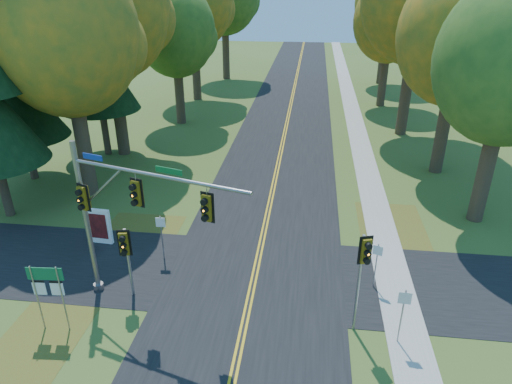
# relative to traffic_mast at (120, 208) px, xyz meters

# --- Properties ---
(ground) EXTENTS (160.00, 160.00, 0.00)m
(ground) POSITION_rel_traffic_mast_xyz_m (4.83, 0.40, -4.37)
(ground) COLOR #435B20
(ground) RESTS_ON ground
(road_main) EXTENTS (8.00, 160.00, 0.02)m
(road_main) POSITION_rel_traffic_mast_xyz_m (4.83, 0.40, -4.36)
(road_main) COLOR black
(road_main) RESTS_ON ground
(road_cross) EXTENTS (60.00, 6.00, 0.02)m
(road_cross) POSITION_rel_traffic_mast_xyz_m (4.83, 2.40, -4.36)
(road_cross) COLOR black
(road_cross) RESTS_ON ground
(centerline_left) EXTENTS (0.10, 160.00, 0.01)m
(centerline_left) POSITION_rel_traffic_mast_xyz_m (4.73, 0.40, -4.34)
(centerline_left) COLOR gold
(centerline_left) RESTS_ON road_main
(centerline_right) EXTENTS (0.10, 160.00, 0.01)m
(centerline_right) POSITION_rel_traffic_mast_xyz_m (4.93, 0.40, -4.34)
(centerline_right) COLOR gold
(centerline_right) RESTS_ON road_main
(sidewalk_east) EXTENTS (1.60, 160.00, 0.06)m
(sidewalk_east) POSITION_rel_traffic_mast_xyz_m (11.03, 0.40, -4.34)
(sidewalk_east) COLOR #9E998E
(sidewalk_east) RESTS_ON ground
(leaf_patch_w_near) EXTENTS (4.00, 6.00, 0.00)m
(leaf_patch_w_near) POSITION_rel_traffic_mast_xyz_m (-1.67, 4.40, -4.36)
(leaf_patch_w_near) COLOR brown
(leaf_patch_w_near) RESTS_ON ground
(leaf_patch_e) EXTENTS (3.50, 8.00, 0.00)m
(leaf_patch_e) POSITION_rel_traffic_mast_xyz_m (11.63, 6.40, -4.36)
(leaf_patch_e) COLOR brown
(leaf_patch_e) RESTS_ON ground
(leaf_patch_w_far) EXTENTS (3.00, 5.00, 0.00)m
(leaf_patch_w_far) POSITION_rel_traffic_mast_xyz_m (-2.67, -2.60, -4.36)
(leaf_patch_w_far) COLOR brown
(leaf_patch_w_far) RESTS_ON ground
(tree_w_a) EXTENTS (8.00, 8.00, 14.15)m
(tree_w_a) POSITION_rel_traffic_mast_xyz_m (-6.30, 9.78, 5.12)
(tree_w_a) COLOR #38281C
(tree_w_a) RESTS_ON ground
(tree_e_a) EXTENTS (7.20, 7.20, 12.73)m
(tree_e_a) POSITION_rel_traffic_mast_xyz_m (16.39, 9.18, 4.17)
(tree_e_a) COLOR #38281C
(tree_e_a) RESTS_ON ground
(tree_w_b) EXTENTS (8.60, 8.60, 15.38)m
(tree_w_b) POSITION_rel_traffic_mast_xyz_m (-6.89, 16.69, 6.00)
(tree_w_b) COLOR #38281C
(tree_w_b) RESTS_ON ground
(tree_e_b) EXTENTS (7.60, 7.60, 13.33)m
(tree_e_b) POSITION_rel_traffic_mast_xyz_m (15.80, 15.98, 4.53)
(tree_e_b) COLOR #38281C
(tree_e_b) RESTS_ON ground
(tree_w_c) EXTENTS (6.80, 6.80, 11.91)m
(tree_w_c) POSITION_rel_traffic_mast_xyz_m (-4.71, 24.87, 3.58)
(tree_w_c) COLOR #38281C
(tree_w_c) RESTS_ON ground
(tree_w_d) EXTENTS (8.20, 8.20, 14.56)m
(tree_w_d) POSITION_rel_traffic_mast_xyz_m (-5.30, 33.59, 5.41)
(tree_w_d) COLOR #38281C
(tree_w_d) RESTS_ON ground
(tree_e_d) EXTENTS (7.00, 7.00, 12.32)m
(tree_e_d) POSITION_rel_traffic_mast_xyz_m (14.09, 33.27, 3.87)
(tree_e_d) COLOR #38281C
(tree_e_d) RESTS_ON ground
(tree_e_e) EXTENTS (7.80, 7.80, 13.74)m
(tree_e_e) POSITION_rel_traffic_mast_xyz_m (15.30, 43.98, 4.83)
(tree_e_e) COLOR #38281C
(tree_e_e) RESTS_ON ground
(pine_b) EXTENTS (5.60, 5.60, 17.31)m
(pine_b) POSITION_rel_traffic_mast_xyz_m (-11.17, 11.40, 3.80)
(pine_b) COLOR #38281C
(pine_b) RESTS_ON ground
(pine_c) EXTENTS (5.60, 5.60, 20.56)m
(pine_c) POSITION_rel_traffic_mast_xyz_m (-8.17, 16.40, 5.33)
(pine_c) COLOR #38281C
(pine_c) RESTS_ON ground
(traffic_mast) EXTENTS (7.22, 2.30, 6.79)m
(traffic_mast) POSITION_rel_traffic_mast_xyz_m (0.00, 0.00, 0.00)
(traffic_mast) COLOR gray
(traffic_mast) RESTS_ON ground
(east_signal_pole) EXTENTS (0.48, 0.57, 4.28)m
(east_signal_pole) POSITION_rel_traffic_mast_xyz_m (9.08, -0.74, -1.12)
(east_signal_pole) COLOR gray
(east_signal_pole) RESTS_ON ground
(ped_signal_pole) EXTENTS (0.52, 0.61, 3.31)m
(ped_signal_pole) POSITION_rel_traffic_mast_xyz_m (-0.11, 0.20, -1.90)
(ped_signal_pole) COLOR #989CA0
(ped_signal_pole) RESTS_ON ground
(route_sign_cluster) EXTENTS (1.35, 0.16, 2.89)m
(route_sign_cluster) POSITION_rel_traffic_mast_xyz_m (-2.30, -1.96, -2.33)
(route_sign_cluster) COLOR gray
(route_sign_cluster) RESTS_ON ground
(info_kiosk) EXTENTS (1.38, 0.30, 1.90)m
(info_kiosk) POSITION_rel_traffic_mast_xyz_m (-3.32, 4.21, -3.42)
(info_kiosk) COLOR white
(info_kiosk) RESTS_ON ground
(reg_sign_e_north) EXTENTS (0.40, 0.18, 2.18)m
(reg_sign_e_north) POSITION_rel_traffic_mast_xyz_m (10.07, 2.20, -2.87)
(reg_sign_e_north) COLOR gray
(reg_sign_e_north) RESTS_ON ground
(reg_sign_e_south) EXTENTS (0.46, 0.08, 2.39)m
(reg_sign_e_south) POSITION_rel_traffic_mast_xyz_m (10.61, -1.10, -2.73)
(reg_sign_e_south) COLOR gray
(reg_sign_e_south) RESTS_ON ground
(reg_sign_w) EXTENTS (0.44, 0.08, 2.32)m
(reg_sign_w) POSITION_rel_traffic_mast_xyz_m (0.34, 3.18, -2.77)
(reg_sign_w) COLOR gray
(reg_sign_w) RESTS_ON ground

